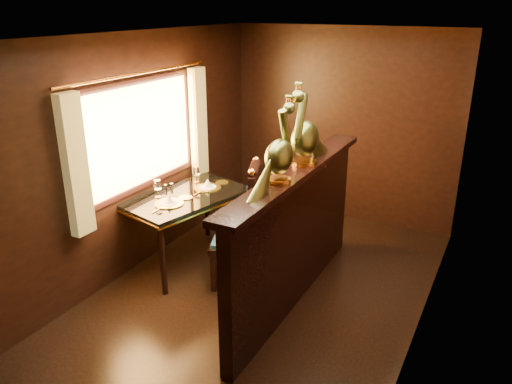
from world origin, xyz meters
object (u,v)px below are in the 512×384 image
chair_left (265,225)px  chair_right (246,223)px  peacock_left (279,141)px  dining_table (186,201)px  peacock_right (306,123)px

chair_left → chair_right: bearing=175.7°
chair_left → peacock_left: 1.17m
dining_table → peacock_left: bearing=-8.2°
chair_right → dining_table: bearing=150.5°
chair_left → peacock_left: bearing=-61.2°
chair_left → chair_right: 0.20m
dining_table → peacock_right: (1.38, -0.02, 1.02)m
chair_left → peacock_left: size_ratio=1.93×
peacock_left → peacock_right: 0.55m
chair_left → peacock_right: 1.11m
chair_right → peacock_right: (0.56, 0.09, 1.06)m
peacock_left → dining_table: bearing=157.7°
peacock_right → chair_left: bearing=-168.1°
chair_right → peacock_right: peacock_right is taller
chair_left → peacock_right: peacock_right is taller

